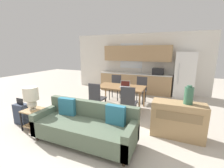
{
  "coord_description": "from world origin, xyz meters",
  "views": [
    {
      "loc": [
        1.68,
        -2.49,
        1.91
      ],
      "look_at": [
        0.01,
        1.5,
        0.95
      ],
      "focal_mm": 24.0,
      "sensor_mm": 36.0,
      "label": 1
    }
  ],
  "objects_px": {
    "couch": "(86,126)",
    "dining_chair_far_left": "(115,86)",
    "refrigerator": "(184,75)",
    "dining_chair_near_left": "(97,97)",
    "credenza": "(177,120)",
    "dining_chair_far_right": "(141,88)",
    "laptop": "(125,85)",
    "suitcase": "(22,114)",
    "vase": "(189,95)",
    "dining_chair_near_right": "(129,101)",
    "dining_table": "(121,88)",
    "table_lamp": "(31,96)",
    "side_table": "(34,116)"
  },
  "relations": [
    {
      "from": "couch",
      "to": "table_lamp",
      "type": "relative_size",
      "value": 3.93
    },
    {
      "from": "credenza",
      "to": "dining_chair_far_right",
      "type": "height_order",
      "value": "dining_chair_far_right"
    },
    {
      "from": "refrigerator",
      "to": "dining_chair_near_left",
      "type": "distance_m",
      "value": 3.84
    },
    {
      "from": "dining_chair_near_left",
      "to": "suitcase",
      "type": "distance_m",
      "value": 2.07
    },
    {
      "from": "table_lamp",
      "to": "credenza",
      "type": "bearing_deg",
      "value": 16.51
    },
    {
      "from": "credenza",
      "to": "dining_chair_near_right",
      "type": "distance_m",
      "value": 1.36
    },
    {
      "from": "table_lamp",
      "to": "suitcase",
      "type": "bearing_deg",
      "value": 173.67
    },
    {
      "from": "dining_chair_near_left",
      "to": "laptop",
      "type": "relative_size",
      "value": 2.69
    },
    {
      "from": "couch",
      "to": "dining_chair_far_left",
      "type": "bearing_deg",
      "value": 99.37
    },
    {
      "from": "credenza",
      "to": "dining_chair_near_left",
      "type": "relative_size",
      "value": 1.16
    },
    {
      "from": "couch",
      "to": "laptop",
      "type": "xyz_separation_m",
      "value": [
        0.18,
        2.13,
        0.45
      ]
    },
    {
      "from": "refrigerator",
      "to": "couch",
      "type": "distance_m",
      "value": 4.75
    },
    {
      "from": "couch",
      "to": "dining_chair_far_right",
      "type": "relative_size",
      "value": 2.29
    },
    {
      "from": "dining_table",
      "to": "table_lamp",
      "type": "distance_m",
      "value": 2.68
    },
    {
      "from": "couch",
      "to": "dining_chair_near_left",
      "type": "height_order",
      "value": "dining_chair_near_left"
    },
    {
      "from": "dining_chair_near_left",
      "to": "couch",
      "type": "bearing_deg",
      "value": 112.75
    },
    {
      "from": "vase",
      "to": "suitcase",
      "type": "xyz_separation_m",
      "value": [
        -3.98,
        -0.92,
        -0.71
      ]
    },
    {
      "from": "couch",
      "to": "laptop",
      "type": "relative_size",
      "value": 6.16
    },
    {
      "from": "dining_chair_far_left",
      "to": "dining_chair_near_left",
      "type": "height_order",
      "value": "same"
    },
    {
      "from": "couch",
      "to": "dining_chair_far_left",
      "type": "relative_size",
      "value": 2.29
    },
    {
      "from": "laptop",
      "to": "suitcase",
      "type": "distance_m",
      "value": 3.09
    },
    {
      "from": "dining_chair_far_right",
      "to": "dining_chair_near_left",
      "type": "height_order",
      "value": "same"
    },
    {
      "from": "dining_table",
      "to": "dining_chair_far_right",
      "type": "distance_m",
      "value": 0.97
    },
    {
      "from": "couch",
      "to": "dining_chair_near_right",
      "type": "bearing_deg",
      "value": 68.69
    },
    {
      "from": "refrigerator",
      "to": "laptop",
      "type": "bearing_deg",
      "value": -131.28
    },
    {
      "from": "couch",
      "to": "dining_table",
      "type": "bearing_deg",
      "value": 89.41
    },
    {
      "from": "laptop",
      "to": "dining_chair_far_left",
      "type": "bearing_deg",
      "value": 119.33
    },
    {
      "from": "side_table",
      "to": "dining_chair_far_left",
      "type": "relative_size",
      "value": 0.53
    },
    {
      "from": "dining_table",
      "to": "dining_chair_far_right",
      "type": "bearing_deg",
      "value": 57.05
    },
    {
      "from": "laptop",
      "to": "suitcase",
      "type": "xyz_separation_m",
      "value": [
        -2.19,
        -2.13,
        -0.51
      ]
    },
    {
      "from": "dining_chair_far_right",
      "to": "dining_chair_far_left",
      "type": "bearing_deg",
      "value": -175.72
    },
    {
      "from": "side_table",
      "to": "dining_chair_far_right",
      "type": "relative_size",
      "value": 0.53
    },
    {
      "from": "dining_chair_near_right",
      "to": "couch",
      "type": "bearing_deg",
      "value": 65.45
    },
    {
      "from": "couch",
      "to": "suitcase",
      "type": "bearing_deg",
      "value": 179.93
    },
    {
      "from": "credenza",
      "to": "dining_chair_near_left",
      "type": "xyz_separation_m",
      "value": [
        -2.31,
        0.47,
        0.13
      ]
    },
    {
      "from": "couch",
      "to": "vase",
      "type": "distance_m",
      "value": 2.28
    },
    {
      "from": "refrigerator",
      "to": "couch",
      "type": "height_order",
      "value": "refrigerator"
    },
    {
      "from": "dining_table",
      "to": "vase",
      "type": "bearing_deg",
      "value": -32.12
    },
    {
      "from": "dining_chair_near_right",
      "to": "laptop",
      "type": "bearing_deg",
      "value": -68.01
    },
    {
      "from": "dining_chair_far_left",
      "to": "credenza",
      "type": "bearing_deg",
      "value": -44.63
    },
    {
      "from": "dining_chair_far_left",
      "to": "dining_chair_near_left",
      "type": "bearing_deg",
      "value": -92.85
    },
    {
      "from": "table_lamp",
      "to": "couch",
      "type": "bearing_deg",
      "value": 2.09
    },
    {
      "from": "dining_table",
      "to": "dining_chair_far_left",
      "type": "bearing_deg",
      "value": 121.79
    },
    {
      "from": "couch",
      "to": "dining_chair_near_left",
      "type": "distance_m",
      "value": 1.49
    },
    {
      "from": "refrigerator",
      "to": "couch",
      "type": "bearing_deg",
      "value": -115.69
    },
    {
      "from": "vase",
      "to": "suitcase",
      "type": "bearing_deg",
      "value": -166.95
    },
    {
      "from": "couch",
      "to": "suitcase",
      "type": "relative_size",
      "value": 3.12
    },
    {
      "from": "dining_table",
      "to": "suitcase",
      "type": "height_order",
      "value": "dining_table"
    },
    {
      "from": "dining_chair_far_left",
      "to": "table_lamp",
      "type": "bearing_deg",
      "value": -111.02
    },
    {
      "from": "refrigerator",
      "to": "dining_chair_far_right",
      "type": "relative_size",
      "value": 1.96
    }
  ]
}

